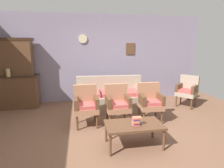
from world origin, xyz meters
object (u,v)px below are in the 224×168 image
Objects in this scene: armchair_near_couch_end at (86,104)px; floor_vase_by_wall at (190,90)px; vase_on_cabinet at (8,73)px; wingback_chair_by_fireplace at (187,90)px; coffee_table at (134,126)px; armchair_row_middle at (150,100)px; side_cabinet at (18,92)px; floral_couch at (110,97)px; armchair_near_cabinet at (117,102)px; book_stack_on_table at (136,121)px.

armchair_near_couch_end is 1.48× the size of floor_vase_by_wall.
vase_on_cabinet is 5.52m from floor_vase_by_wall.
coffee_table is at bearing -139.37° from wingback_chair_by_fireplace.
armchair_row_middle and wingback_chair_by_fireplace have the same top height.
side_cabinet reaches higher than coffee_table.
side_cabinet is at bearing 167.32° from floral_couch.
floral_couch is (2.71, -0.39, -0.72)m from vase_on_cabinet.
coffee_table is (0.09, -1.00, -0.12)m from armchair_near_cabinet.
coffee_table is 0.13m from book_stack_on_table.
armchair_near_cabinet reaches higher than floor_vase_by_wall.
book_stack_on_table is (0.11, -2.07, 0.17)m from floral_couch.
armchair_row_middle is at bearing -143.29° from floor_vase_by_wall.
vase_on_cabinet is 0.25× the size of armchair_near_couch_end.
armchair_near_cabinet is 1.48× the size of floor_vase_by_wall.
book_stack_on_table is at bearing -41.22° from vase_on_cabinet.
vase_on_cabinet reaches higher than armchair_row_middle.
vase_on_cabinet is 2.83m from floral_couch.
armchair_row_middle is 1.48× the size of floor_vase_by_wall.
book_stack_on_table is at bearing -87.04° from floral_couch.
armchair_near_cabinet is at bearing -3.25° from armchair_near_couch_end.
armchair_row_middle is (0.78, 0.02, 0.00)m from armchair_near_cabinet.
floral_couch is at bearing 175.75° from wingback_chair_by_fireplace.
coffee_table is (-2.16, -1.86, -0.12)m from wingback_chair_by_fireplace.
side_cabinet is 1.28× the size of armchair_near_cabinet.
armchair_near_cabinet is (0.70, -0.04, 0.00)m from armchair_near_couch_end.
vase_on_cabinet is at bearing 158.20° from armchair_row_middle.
wingback_chair_by_fireplace is 0.85m from floor_vase_by_wall.
armchair_row_middle is 1.69m from wingback_chair_by_fireplace.
floral_couch is at bearing -170.17° from floor_vase_by_wall.
vase_on_cabinet is 0.22× the size of coffee_table.
side_cabinet is at bearing 154.75° from armchair_row_middle.
side_cabinet is 1.90× the size of floor_vase_by_wall.
coffee_table is at bearing -52.85° from armchair_near_couch_end.
book_stack_on_table is 0.27× the size of floor_vase_by_wall.
wingback_chair_by_fireplace reaches higher than coffee_table.
floor_vase_by_wall is (5.33, -0.10, -0.16)m from side_cabinet.
floral_couch and armchair_near_cabinet have the same top height.
armchair_near_couch_end is at bearing -157.20° from floor_vase_by_wall.
wingback_chair_by_fireplace is at bearing -4.25° from floral_couch.
vase_on_cabinet is 0.37× the size of floor_vase_by_wall.
coffee_table is 3.67m from floor_vase_by_wall.
armchair_row_middle is at bearing -150.43° from wingback_chair_by_fireplace.
vase_on_cabinet reaches higher than armchair_near_cabinet.
armchair_near_couch_end and wingback_chair_by_fireplace have the same top height.
armchair_near_cabinet is at bearing -178.64° from armchair_row_middle.
side_cabinet is 2.64m from floral_couch.
armchair_near_cabinet is at bearing -27.59° from vase_on_cabinet.
armchair_near_cabinet and armchair_row_middle have the same top height.
coffee_table is 1.64× the size of floor_vase_by_wall.
floor_vase_by_wall is (2.65, 2.55, -0.19)m from book_stack_on_table.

